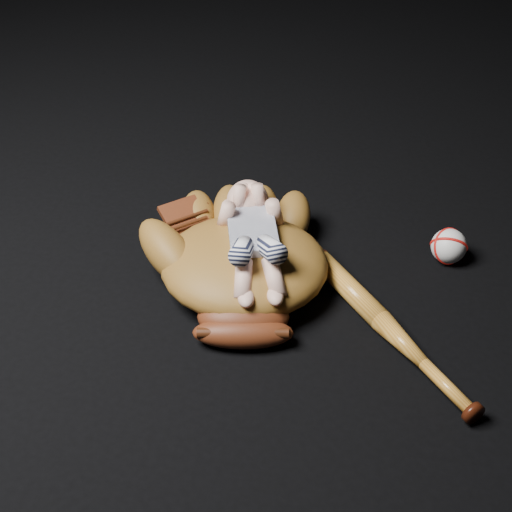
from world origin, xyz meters
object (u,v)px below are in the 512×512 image
Objects in this scene: baseball_glove at (244,258)px; baseball at (449,246)px; newborn_baby at (254,238)px; baseball_bat at (389,329)px.

baseball_glove reaches higher than baseball.
newborn_baby reaches higher than baseball_bat.
baseball_bat is 6.32× the size of baseball.
baseball is at bearing 5.88° from newborn_baby.
baseball is at bearing 11.51° from baseball_glove.
baseball_glove is at bearing -160.09° from baseball.
baseball_glove is 1.00× the size of baseball_bat.
newborn_baby is 0.31m from baseball_bat.
newborn_baby is at bearing 158.27° from baseball_bat.
baseball_bat is at bearing -35.91° from newborn_baby.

